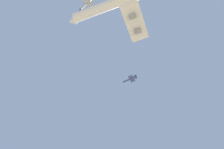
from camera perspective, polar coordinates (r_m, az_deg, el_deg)
The scene contains 2 objects.
chase_jet_right_wing at distance 174.26m, azimuth 5.73°, elevation -1.47°, with size 12.51×13.14×4.00m.
chase_jet_trailing at distance 157.01m, azimuth -8.00°, elevation 21.16°, with size 10.60×14.40×4.00m.
Camera 1 is at (18.64, 65.02, 2.16)m, focal length 29.11 mm.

